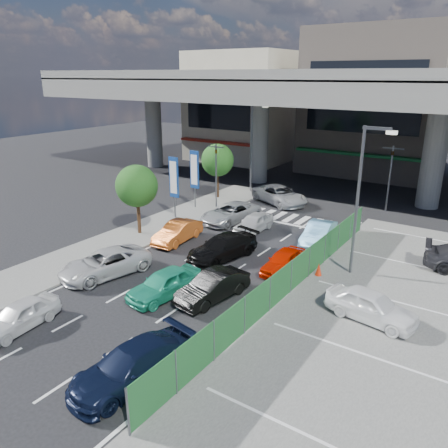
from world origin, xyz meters
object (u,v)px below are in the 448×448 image
Objects in this scene: traffic_light_right at (392,162)px; taxi_teal_mid at (165,284)px; sedan_white_mid_left at (105,263)px; crossing_wagon_silver at (280,195)px; signboard_far at (194,171)px; tree_far at (218,160)px; street_lamp_left at (253,141)px; sedan_black_mid at (223,247)px; taxi_orange_right at (284,261)px; parked_sedan_white at (371,306)px; kei_truck_front_right at (319,233)px; taxi_orange_left at (178,232)px; traffic_cone at (319,269)px; hatch_black_mid_right at (213,287)px; sedan_white_front_mid at (254,223)px; van_white_back_left at (20,316)px; street_lamp_right at (362,190)px; signboard_near at (174,179)px; traffic_light_left at (216,160)px; tree_near at (137,186)px.

traffic_light_right is 21.59m from taxi_teal_mid.
crossing_wagon_silver is (1.47, 17.75, 0.05)m from sedan_white_mid_left.
tree_far reaches higher than signboard_far.
taxi_teal_mid is (6.62, -19.70, -4.08)m from street_lamp_left.
traffic_light_right reaches higher than sedan_white_mid_left.
sedan_black_mid is (-5.51, -15.20, -3.25)m from traffic_light_right.
parked_sedan_white is (5.50, -2.49, 0.13)m from taxi_orange_right.
taxi_orange_left is at bearing -154.96° from kei_truck_front_right.
tree_far reaches higher than traffic_cone.
sedan_white_front_mid is (-3.27, 9.50, -0.04)m from hatch_black_mid_right.
tree_far is 1.34× the size of van_white_back_left.
sedan_white_front_mid is at bearing 160.23° from street_lamp_right.
parked_sedan_white is at bearing -35.27° from sedan_white_front_mid.
crossing_wagon_silver is at bearing 103.10° from sedan_white_front_mid.
taxi_teal_mid is (8.10, -16.20, -2.70)m from tree_far.
sedan_black_mid reaches higher than traffic_cone.
signboard_far is (-0.40, 3.00, 0.00)m from signboard_near.
van_white_back_left is at bearing -92.52° from sedan_black_mid.
traffic_light_left reaches higher than sedan_white_mid_left.
hatch_black_mid_right is 1.09× the size of sedan_white_front_mid.
hatch_black_mid_right is (9.62, -8.61, -2.40)m from signboard_near.
traffic_cone is at bearing 3.01° from tree_near.
signboard_near reaches higher than taxi_teal_mid.
signboard_near is 1.16× the size of parked_sedan_white.
traffic_light_right is at bearing 30.89° from traffic_light_left.
hatch_black_mid_right is at bearing -26.12° from tree_near.
traffic_light_left is at bearing 142.07° from taxi_orange_right.
sedan_white_front_mid is (-8.03, 2.88, -4.14)m from street_lamp_right.
street_lamp_right reaches higher than taxi_orange_right.
traffic_cone is (1.84, 0.50, -0.21)m from taxi_orange_right.
traffic_light_right is at bearing 4.83° from street_lamp_left.
taxi_orange_right is 13.50m from crossing_wagon_silver.
sedan_white_front_mid is at bearing -122.12° from traffic_light_right.
signboard_near is 13.57m from traffic_cone.
street_lamp_left is at bearing 132.25° from kei_truck_front_right.
van_white_back_left is 16.36m from sedan_white_front_mid.
signboard_far reaches higher than parked_sedan_white.
crossing_wagon_silver is (3.80, -1.93, -4.03)m from street_lamp_left.
crossing_wagon_silver reaches higher than taxi_orange_right.
street_lamp_right is 18.06m from street_lamp_left.
tree_far is 1.19× the size of taxi_teal_mid.
tree_far is 13.02m from kei_truck_front_right.
signboard_far is at bearing -100.31° from street_lamp_left.
parked_sedan_white is at bearing -39.22° from traffic_cone.
crossing_wagon_silver is at bearing 113.94° from sedan_black_mid.
taxi_teal_mid is (-5.20, -20.70, -3.25)m from traffic_light_right.
sedan_white_front_mid reaches higher than van_white_back_left.
sedan_white_front_mid is (6.75, -2.11, -2.43)m from signboard_far.
signboard_far reaches higher than taxi_teal_mid.
street_lamp_left is at bearing 52.80° from parked_sedan_white.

